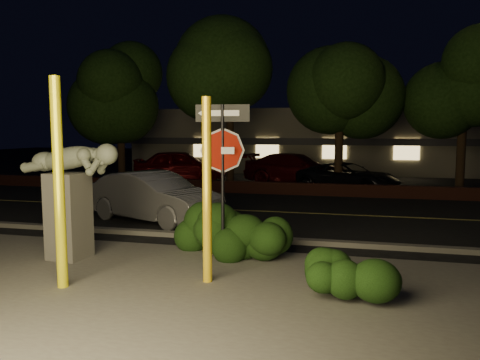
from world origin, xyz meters
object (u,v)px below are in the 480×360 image
yellow_pole_left (59,184)px  silver_sedan (153,197)px  sculpture (69,188)px  parked_car_darkred (296,169)px  yellow_pole_right (207,191)px  parked_car_dark (348,177)px  parked_car_red (181,165)px  signpost (223,151)px

yellow_pole_left → silver_sedan: bearing=99.3°
sculpture → parked_car_darkred: size_ratio=0.46×
sculpture → parked_car_darkred: 14.95m
yellow_pole_left → yellow_pole_right: yellow_pole_left is taller
yellow_pole_right → parked_car_dark: bearing=80.8°
parked_car_red → parked_car_dark: size_ratio=1.09×
yellow_pole_right → sculpture: bearing=166.6°
signpost → parked_car_dark: (2.27, 12.08, -1.64)m
sculpture → silver_sedan: bearing=96.2°
signpost → sculpture: bearing=-177.9°
yellow_pole_right → parked_car_dark: 13.62m
sculpture → parked_car_dark: (5.39, 12.64, -0.87)m
parked_car_red → parked_car_darkred: 6.07m
parked_car_red → parked_car_darkred: parked_car_red is taller
sculpture → parked_car_darkred: (2.86, 14.65, -0.73)m
signpost → parked_car_darkred: 14.17m
signpost → yellow_pole_right: bearing=-93.8°
yellow_pole_left → sculpture: size_ratio=1.47×
yellow_pole_left → parked_car_darkred: bearing=83.2°
yellow_pole_left → signpost: size_ratio=1.12×
yellow_pole_right → parked_car_dark: size_ratio=0.73×
sculpture → parked_car_dark: bearing=72.6°
parked_car_dark → yellow_pole_left: bearing=-172.7°
signpost → silver_sedan: signpost is taller
parked_car_red → parked_car_dark: 8.82m
yellow_pole_right → parked_car_darkred: yellow_pole_right is taller
silver_sedan → parked_car_dark: size_ratio=0.99×
parked_car_red → parked_car_darkred: size_ratio=0.92×
signpost → parked_car_red: (-6.33, 14.04, -1.43)m
yellow_pole_right → sculpture: 3.31m
signpost → parked_car_dark: signpost is taller
yellow_pole_left → sculpture: yellow_pole_left is taller
parked_car_dark → signpost: bearing=-165.9°
silver_sedan → yellow_pole_left: bearing=-148.8°
signpost → silver_sedan: (-3.16, 3.59, -1.53)m
sculpture → parked_car_red: bearing=108.1°
silver_sedan → signpost: bearing=-116.9°
sculpture → parked_car_dark: sculpture is taller
yellow_pole_left → sculpture: (-0.91, 1.63, -0.29)m
parked_car_red → parked_car_darkred: bearing=-105.0°
yellow_pole_right → yellow_pole_left: bearing=-159.4°
yellow_pole_left → parked_car_red: 16.77m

